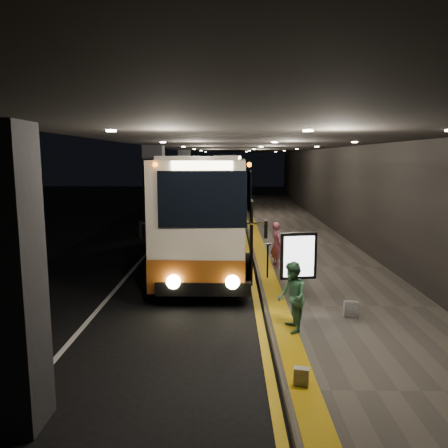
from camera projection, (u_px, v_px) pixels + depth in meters
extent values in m
plane|color=black|center=(181.00, 277.00, 14.35)|extent=(90.00, 90.00, 0.00)
cube|color=silver|center=(153.00, 246.00, 19.32)|extent=(0.12, 50.00, 0.01)
cube|color=gold|center=(247.00, 247.00, 19.26)|extent=(0.18, 50.00, 0.01)
cube|color=#514C44|center=(301.00, 245.00, 19.21)|extent=(4.50, 50.00, 0.15)
cube|color=gold|center=(258.00, 243.00, 19.23)|extent=(0.50, 50.00, 0.01)
cube|color=black|center=(355.00, 179.00, 18.73)|extent=(0.10, 50.00, 6.00)
cube|color=black|center=(8.00, 280.00, 6.13)|extent=(0.80, 0.80, 4.40)
cube|color=black|center=(155.00, 199.00, 17.99)|extent=(0.80, 0.80, 4.40)
cube|color=black|center=(185.00, 182.00, 29.85)|extent=(0.80, 0.80, 4.40)
cube|color=black|center=(251.00, 141.00, 18.56)|extent=(9.00, 50.00, 0.40)
cube|color=beige|center=(212.00, 204.00, 16.97)|extent=(2.89, 12.18, 3.43)
cube|color=maroon|center=(213.00, 236.00, 17.16)|extent=(2.91, 12.20, 0.91)
cube|color=black|center=(202.00, 199.00, 10.84)|extent=(2.22, 0.13, 1.41)
cube|color=black|center=(203.00, 289.00, 11.27)|extent=(2.48, 0.33, 0.35)
cylinder|color=black|center=(171.00, 269.00, 13.44)|extent=(0.28, 1.01, 1.01)
cylinder|color=black|center=(245.00, 269.00, 13.41)|extent=(0.28, 1.01, 1.01)
cylinder|color=black|center=(193.00, 228.00, 21.22)|extent=(0.28, 1.01, 1.01)
cylinder|color=black|center=(239.00, 228.00, 21.19)|extent=(0.28, 1.01, 1.01)
sphere|color=#FFEAA5|center=(173.00, 282.00, 11.16)|extent=(0.36, 0.36, 0.36)
sphere|color=#FFEAA5|center=(232.00, 282.00, 11.14)|extent=(0.36, 0.36, 0.36)
cube|color=#FFF2BF|center=(202.00, 165.00, 10.70)|extent=(1.51, 0.10, 0.22)
cube|color=beige|center=(219.00, 182.00, 32.40)|extent=(3.17, 12.04, 3.38)
cube|color=maroon|center=(219.00, 199.00, 32.59)|extent=(3.19, 12.06, 0.89)
cube|color=black|center=(216.00, 175.00, 26.37)|extent=(2.18, 0.19, 1.39)
cube|color=black|center=(216.00, 213.00, 26.80)|extent=(2.44, 0.39, 0.35)
cylinder|color=black|center=(201.00, 209.00, 28.93)|extent=(0.28, 0.99, 0.99)
cylinder|color=black|center=(234.00, 209.00, 28.90)|extent=(0.28, 0.99, 0.99)
cylinder|color=black|center=(207.00, 198.00, 36.58)|extent=(0.28, 0.99, 0.99)
cylinder|color=black|center=(234.00, 198.00, 36.55)|extent=(0.28, 0.99, 0.99)
cube|color=beige|center=(225.00, 174.00, 45.28)|extent=(3.02, 12.64, 3.56)
cube|color=maroon|center=(225.00, 186.00, 45.48)|extent=(3.04, 12.66, 0.94)
cube|color=black|center=(224.00, 168.00, 38.92)|extent=(2.30, 0.13, 1.47)
cube|color=black|center=(224.00, 195.00, 39.37)|extent=(2.57, 0.33, 0.37)
cylinder|color=black|center=(211.00, 193.00, 41.62)|extent=(0.29, 1.05, 1.05)
cylinder|color=black|center=(236.00, 193.00, 41.59)|extent=(0.29, 1.05, 1.05)
cylinder|color=black|center=(215.00, 187.00, 49.69)|extent=(0.29, 1.05, 1.05)
cylinder|color=black|center=(235.00, 187.00, 49.66)|extent=(0.29, 1.05, 1.05)
imported|color=#A34C67|center=(277.00, 244.00, 15.21)|extent=(0.51, 0.64, 1.54)
imported|color=#437952|center=(292.00, 297.00, 9.42)|extent=(0.51, 0.78, 1.54)
cube|color=black|center=(351.00, 309.00, 10.36)|extent=(0.33, 0.17, 0.39)
cube|color=#B6B3AB|center=(301.00, 377.00, 7.26)|extent=(0.27, 0.20, 0.30)
cylinder|color=black|center=(298.00, 293.00, 10.99)|extent=(0.08, 0.08, 0.75)
cube|color=black|center=(299.00, 256.00, 10.84)|extent=(0.91, 0.24, 1.18)
cube|color=white|center=(299.00, 256.00, 10.78)|extent=(0.76, 0.14, 1.02)
cylinder|color=black|center=(268.00, 261.00, 13.67)|extent=(0.05, 0.05, 1.09)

